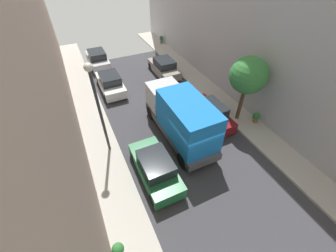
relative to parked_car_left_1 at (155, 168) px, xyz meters
name	(u,v)px	position (x,y,z in m)	size (l,w,h in m)	color
ground	(193,156)	(2.70, 0.35, -0.72)	(32.00, 32.00, 0.00)	#38383D
sidewalk_left	(115,185)	(-2.30, 0.35, -0.64)	(2.00, 44.00, 0.15)	#B7B2A8
sidewalk_right	(256,132)	(7.70, 0.35, -0.64)	(2.00, 44.00, 0.15)	#B7B2A8
parked_car_left_1	(155,168)	(0.00, 0.00, 0.00)	(1.78, 4.20, 1.57)	#1E6638
parked_car_left_2	(111,83)	(0.00, 10.01, 0.00)	(1.78, 4.20, 1.57)	white
parked_car_left_3	(98,59)	(0.00, 15.35, 0.00)	(1.78, 4.20, 1.57)	silver
parked_car_right_1	(210,113)	(5.40, 2.79, 0.00)	(1.78, 4.20, 1.57)	maroon
parked_car_right_2	(164,68)	(5.40, 10.68, 0.00)	(1.78, 4.20, 1.57)	gray
delivery_truck	(181,117)	(2.70, 2.19, 1.07)	(2.26, 6.60, 3.38)	#4C4C51
street_tree_1	(248,76)	(7.41, 2.05, 2.91)	(2.42, 2.42, 4.72)	brown
potted_plant_0	(256,117)	(8.31, 1.15, -0.13)	(0.54, 0.54, 0.77)	brown
potted_plant_2	(118,250)	(-3.01, -3.13, -0.13)	(0.51, 0.51, 0.78)	#B2A899
potted_plant_3	(161,39)	(8.34, 17.90, -0.12)	(0.45, 0.45, 0.84)	slate
lamp_post	(97,99)	(-1.90, 3.07, 3.23)	(0.44, 0.44, 5.81)	#333338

